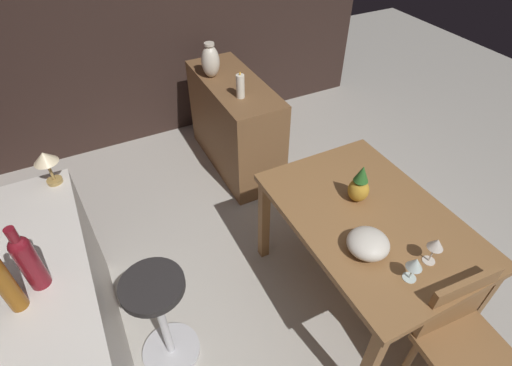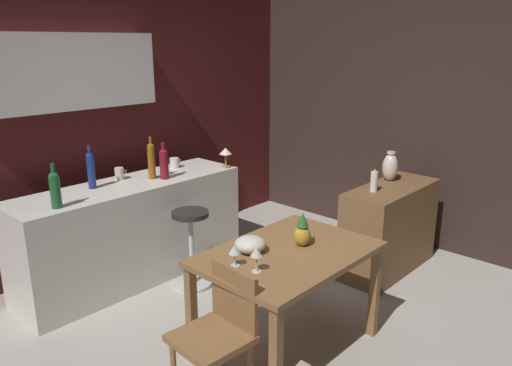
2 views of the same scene
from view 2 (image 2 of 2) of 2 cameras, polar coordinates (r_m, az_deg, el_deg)
ground_plane at (r=3.78m, az=-0.20°, el=-17.59°), size 9.00×9.00×0.00m
wall_kitchen_back at (r=4.82m, az=-19.25°, el=7.07°), size 5.20×0.33×2.60m
wall_side_right at (r=5.49m, az=15.96°, el=7.17°), size 0.10×4.40×2.60m
dining_table at (r=3.38m, az=3.71°, el=-9.35°), size 1.20×0.84×0.74m
kitchen_counter at (r=4.59m, az=-14.09°, el=-5.42°), size 2.10×0.60×0.90m
sideboard_cabinet at (r=4.79m, az=15.20°, el=-5.09°), size 1.10×0.44×0.82m
chair_near_window at (r=2.99m, az=-4.31°, el=-16.78°), size 0.43×0.43×0.84m
bar_stool at (r=4.36m, az=-7.50°, el=-7.34°), size 0.34×0.34×0.70m
wine_glass_left at (r=3.09m, az=-2.50°, el=-7.79°), size 0.08×0.08×0.14m
wine_glass_right at (r=3.00m, az=0.05°, el=-8.14°), size 0.08×0.08×0.16m
pineapple_centerpiece at (r=3.40m, az=5.40°, el=-5.65°), size 0.12×0.12×0.24m
fruit_bowl at (r=3.30m, az=-0.68°, el=-7.13°), size 0.21×0.21×0.11m
wine_bottle_ruby at (r=4.49m, az=-10.64°, el=2.43°), size 0.08×0.08×0.34m
wine_bottle_amber at (r=4.51m, az=-12.05°, el=2.69°), size 0.07×0.07×0.39m
wine_bottle_green at (r=3.92m, az=-22.31°, el=-0.55°), size 0.08×0.08×0.34m
wine_bottle_cobalt at (r=4.34m, az=-18.62°, el=1.57°), size 0.07×0.07×0.37m
cup_white at (r=4.89m, az=-9.43°, el=2.32°), size 0.12×0.09×0.10m
cup_cream at (r=4.57m, az=-15.58°, el=1.06°), size 0.11×0.08×0.11m
counter_lamp at (r=4.81m, az=-3.55°, el=3.49°), size 0.12×0.12×0.20m
pillar_candle_tall at (r=4.44m, az=13.54°, el=0.17°), size 0.06×0.06×0.21m
vase_ceramic_ivory at (r=4.82m, az=15.32°, el=1.82°), size 0.15×0.15×0.28m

